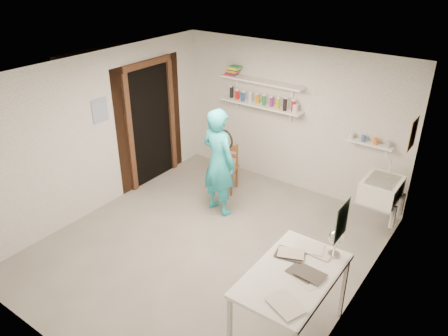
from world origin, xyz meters
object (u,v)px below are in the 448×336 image
Objects in this scene: desk_lamp at (336,238)px; wooden_chair at (225,169)px; man at (219,162)px; work_table at (290,306)px; wall_clock at (225,140)px; belfast_sink at (381,189)px.

wooden_chair is at bearing 147.23° from desk_lamp.
man is 2.09× the size of wooden_chair.
work_table is (2.06, -1.58, -0.42)m from man.
work_table is (2.10, -1.79, -0.70)m from wall_clock.
wall_clock reaches higher than desk_lamp.
wall_clock is 0.84m from wooden_chair.
man is 0.78m from wooden_chair.
wooden_chair is 3.19m from work_table.
belfast_sink reaches higher than wooden_chair.
work_table is at bearing -59.31° from wooden_chair.
man is at bearing 154.76° from desk_lamp.
man reaches higher than wall_clock.
belfast_sink is 1.96m from desk_lamp.
man is 2.52m from desk_lamp.
wooden_chair is (-0.29, 0.58, -0.44)m from man.
man reaches higher than wooden_chair.
wooden_chair is 0.63× the size of work_table.
belfast_sink is at bearing 87.40° from work_table.
wall_clock is at bearing 150.86° from desk_lamp.
desk_lamp is (2.27, -1.07, 0.23)m from man.
desk_lamp reaches higher than belfast_sink.
desk_lamp is at bearing 67.58° from work_table.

